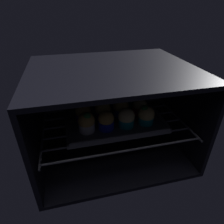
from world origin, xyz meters
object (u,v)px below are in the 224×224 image
Objects in this scene: muffin_row2_col0 at (81,104)px; muffin_row2_col2 at (117,99)px; muffin_row0_col3 at (146,115)px; muffin_row1_col0 at (83,113)px; muffin_row1_col1 at (103,110)px; muffin_row1_col3 at (140,106)px; muffin_row2_col1 at (99,102)px; muffin_row2_col3 at (133,97)px; muffin_row1_col2 at (121,107)px; muffin_row0_col1 at (106,121)px; muffin_row0_col2 at (126,118)px; baking_tray at (112,117)px; muffin_row0_col0 at (87,122)px.

muffin_row2_col0 is 15.36cm from muffin_row2_col2.
muffin_row2_col2 is (-7.23, 15.96, 0.21)cm from muffin_row0_col3.
muffin_row1_col0 is 0.96× the size of muffin_row1_col1.
muffin_row0_col3 is 1.13× the size of muffin_row1_col3.
muffin_row1_col3 is at bearing -26.50° from muffin_row2_col1.
muffin_row1_col1 is 10.77cm from muffin_row2_col0.
muffin_row2_col0 is (-22.57, 15.64, -0.21)cm from muffin_row0_col3.
muffin_row1_col1 is at bearing -153.00° from muffin_row2_col3.
muffin_row1_col2 is at bearing 175.11° from muffin_row1_col3.
muffin_row1_col0 is 15.22cm from muffin_row1_col2.
muffin_row2_col1 is (0.40, 15.14, 0.03)cm from muffin_row0_col1.
muffin_row0_col2 reaches higher than muffin_row2_col1.
baking_tray is 12.07cm from muffin_row1_col0.
muffin_row0_col1 is at bearing -117.07° from muffin_row2_col2.
muffin_row2_col1 is at bearing 63.35° from muffin_row0_col0.
muffin_row0_col2 is at bearing -136.76° from muffin_row1_col3.
muffin_row1_col0 is at bearing 92.88° from muffin_row0_col0.
baking_tray is 14.20cm from muffin_row2_col0.
muffin_row0_col2 reaches higher than baking_tray.
muffin_row0_col3 reaches higher than muffin_row1_col1.
muffin_row0_col0 is 16.50cm from muffin_row2_col1.
muffin_row0_col0 is at bearing -134.34° from muffin_row2_col2.
muffin_row2_col3 is (0.00, 8.22, 0.39)cm from muffin_row1_col3.
muffin_row0_col3 is at bearing -0.42° from muffin_row0_col1.
muffin_row0_col2 is (7.53, -0.19, 0.17)cm from muffin_row0_col1.
muffin_row1_col0 is at bearing -91.02° from muffin_row2_col0.
muffin_row0_col3 reaches higher than muffin_row0_col2.
muffin_row1_col0 is 0.91× the size of muffin_row2_col3.
muffin_row2_col2 is (-7.61, 8.34, 0.43)cm from muffin_row1_col3.
baking_tray is 4.70× the size of muffin_row0_col0.
muffin_row0_col0 is 1.14× the size of muffin_row1_col3.
muffin_row0_col0 reaches higher than muffin_row1_col3.
muffin_row2_col2 is (8.10, 15.84, 0.30)cm from muffin_row0_col1.
muffin_row0_col0 is 21.60cm from muffin_row2_col2.
muffin_row2_col3 is at bearing 2.18° from muffin_row2_col1.
muffin_row0_col0 is 1.00× the size of muffin_row1_col2.
muffin_row2_col3 is (15.71, 15.72, 0.27)cm from muffin_row0_col1.
muffin_row2_col3 is (15.37, 7.83, 0.19)cm from muffin_row1_col1.
muffin_row2_col2 is (7.70, 0.70, 0.27)cm from muffin_row2_col1.
muffin_row2_col3 is at bearing 89.97° from muffin_row1_col3.
muffin_row0_col2 is 0.96× the size of muffin_row2_col3.
muffin_row2_col2 reaches higher than muffin_row0_col1.
muffin_row0_col0 is at bearing -116.65° from muffin_row2_col1.
muffin_row2_col3 reaches higher than muffin_row2_col0.
muffin_row1_col1 is at bearing 87.49° from muffin_row0_col1.
muffin_row0_col0 is 14.54cm from muffin_row0_col2.
muffin_row0_col0 is 1.03× the size of muffin_row2_col3.
muffin_row0_col1 is (7.00, -0.40, -0.27)cm from muffin_row0_col0.
muffin_row2_col0 is (-15.08, 7.35, -0.39)cm from muffin_row1_col2.
muffin_row1_col0 is 7.51cm from muffin_row2_col0.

